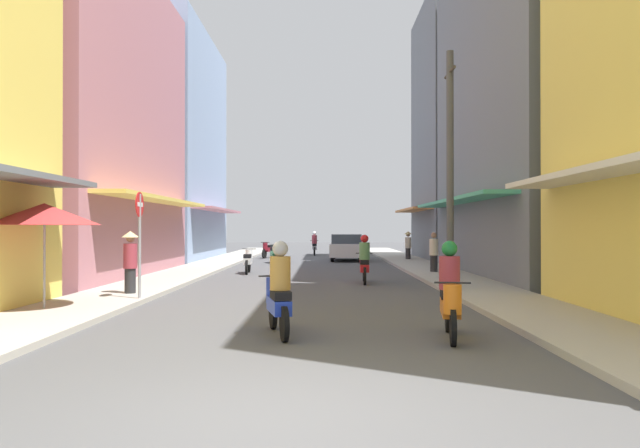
{
  "coord_description": "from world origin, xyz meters",
  "views": [
    {
      "loc": [
        0.48,
        -5.5,
        1.79
      ],
      "look_at": [
        0.32,
        18.59,
        1.95
      ],
      "focal_mm": 33.49,
      "sensor_mm": 36.0,
      "label": 1
    }
  ],
  "objects_px": {
    "parked_car": "(347,247)",
    "street_sign_no_entry": "(140,231)",
    "pedestrian_midway": "(434,254)",
    "motorbike_orange": "(450,295)",
    "motorbike_blue": "(279,293)",
    "motorbike_green": "(274,253)",
    "pedestrian_crossing": "(130,260)",
    "vendor_umbrella": "(44,214)",
    "motorbike_silver": "(314,245)",
    "motorbike_white": "(248,261)",
    "motorbike_maroon": "(268,250)",
    "motorbike_red": "(364,261)",
    "pedestrian_foreground": "(408,244)",
    "utility_pole": "(450,169)"
  },
  "relations": [
    {
      "from": "motorbike_silver",
      "to": "motorbike_orange",
      "type": "bearing_deg",
      "value": -84.8
    },
    {
      "from": "motorbike_green",
      "to": "motorbike_maroon",
      "type": "bearing_deg",
      "value": 98.78
    },
    {
      "from": "vendor_umbrella",
      "to": "street_sign_no_entry",
      "type": "xyz_separation_m",
      "value": [
        1.43,
        1.79,
        -0.36
      ]
    },
    {
      "from": "motorbike_maroon",
      "to": "parked_car",
      "type": "height_order",
      "value": "parked_car"
    },
    {
      "from": "motorbike_red",
      "to": "vendor_umbrella",
      "type": "distance_m",
      "value": 10.07
    },
    {
      "from": "motorbike_green",
      "to": "street_sign_no_entry",
      "type": "distance_m",
      "value": 16.38
    },
    {
      "from": "street_sign_no_entry",
      "to": "motorbike_orange",
      "type": "bearing_deg",
      "value": -34.76
    },
    {
      "from": "motorbike_red",
      "to": "street_sign_no_entry",
      "type": "relative_size",
      "value": 0.68
    },
    {
      "from": "motorbike_blue",
      "to": "motorbike_maroon",
      "type": "distance_m",
      "value": 25.71
    },
    {
      "from": "utility_pole",
      "to": "street_sign_no_entry",
      "type": "relative_size",
      "value": 2.55
    },
    {
      "from": "motorbike_orange",
      "to": "pedestrian_crossing",
      "type": "distance_m",
      "value": 8.96
    },
    {
      "from": "motorbike_silver",
      "to": "motorbike_white",
      "type": "bearing_deg",
      "value": -98.57
    },
    {
      "from": "motorbike_orange",
      "to": "pedestrian_crossing",
      "type": "xyz_separation_m",
      "value": [
        -7.02,
        5.57,
        0.26
      ]
    },
    {
      "from": "motorbike_white",
      "to": "vendor_umbrella",
      "type": "xyz_separation_m",
      "value": [
        -2.82,
        -11.14,
        1.57
      ]
    },
    {
      "from": "motorbike_white",
      "to": "parked_car",
      "type": "xyz_separation_m",
      "value": [
        4.24,
        9.26,
        0.24
      ]
    },
    {
      "from": "pedestrian_foreground",
      "to": "parked_car",
      "type": "bearing_deg",
      "value": 170.03
    },
    {
      "from": "motorbike_white",
      "to": "utility_pole",
      "type": "distance_m",
      "value": 9.9
    },
    {
      "from": "motorbike_red",
      "to": "pedestrian_foreground",
      "type": "distance_m",
      "value": 13.24
    },
    {
      "from": "motorbike_blue",
      "to": "pedestrian_midway",
      "type": "relative_size",
      "value": 1.1
    },
    {
      "from": "parked_car",
      "to": "pedestrian_midway",
      "type": "distance_m",
      "value": 10.33
    },
    {
      "from": "motorbike_maroon",
      "to": "pedestrian_foreground",
      "type": "height_order",
      "value": "pedestrian_foreground"
    },
    {
      "from": "parked_car",
      "to": "motorbike_blue",
      "type": "bearing_deg",
      "value": -95.01
    },
    {
      "from": "pedestrian_midway",
      "to": "utility_pole",
      "type": "xyz_separation_m",
      "value": [
        -0.69,
        -6.2,
        2.64
      ]
    },
    {
      "from": "motorbike_silver",
      "to": "motorbike_maroon",
      "type": "bearing_deg",
      "value": -126.58
    },
    {
      "from": "motorbike_white",
      "to": "pedestrian_midway",
      "type": "xyz_separation_m",
      "value": [
        7.21,
        -0.64,
        0.31
      ]
    },
    {
      "from": "motorbike_silver",
      "to": "street_sign_no_entry",
      "type": "distance_m",
      "value": 25.32
    },
    {
      "from": "motorbike_orange",
      "to": "motorbike_silver",
      "type": "xyz_separation_m",
      "value": [
        -2.68,
        29.48,
        0.0
      ]
    },
    {
      "from": "motorbike_orange",
      "to": "motorbike_blue",
      "type": "bearing_deg",
      "value": 174.56
    },
    {
      "from": "motorbike_white",
      "to": "vendor_umbrella",
      "type": "height_order",
      "value": "vendor_umbrella"
    },
    {
      "from": "motorbike_maroon",
      "to": "vendor_umbrella",
      "type": "xyz_separation_m",
      "value": [
        -2.48,
        -23.17,
        1.57
      ]
    },
    {
      "from": "motorbike_red",
      "to": "pedestrian_crossing",
      "type": "xyz_separation_m",
      "value": [
        -6.28,
        -4.09,
        0.26
      ]
    },
    {
      "from": "motorbike_orange",
      "to": "pedestrian_foreground",
      "type": "xyz_separation_m",
      "value": [
        2.49,
        22.5,
        0.21
      ]
    },
    {
      "from": "motorbike_maroon",
      "to": "utility_pole",
      "type": "bearing_deg",
      "value": -70.03
    },
    {
      "from": "motorbike_maroon",
      "to": "motorbike_silver",
      "type": "bearing_deg",
      "value": 53.42
    },
    {
      "from": "pedestrian_crossing",
      "to": "motorbike_white",
      "type": "bearing_deg",
      "value": 76.53
    },
    {
      "from": "motorbike_green",
      "to": "motorbike_maroon",
      "type": "height_order",
      "value": "same"
    },
    {
      "from": "pedestrian_crossing",
      "to": "street_sign_no_entry",
      "type": "xyz_separation_m",
      "value": [
        0.58,
        -1.11,
        0.75
      ]
    },
    {
      "from": "motorbike_orange",
      "to": "pedestrian_midway",
      "type": "bearing_deg",
      "value": 80.68
    },
    {
      "from": "motorbike_red",
      "to": "motorbike_blue",
      "type": "height_order",
      "value": "same"
    },
    {
      "from": "parked_car",
      "to": "street_sign_no_entry",
      "type": "relative_size",
      "value": 1.58
    },
    {
      "from": "motorbike_blue",
      "to": "pedestrian_foreground",
      "type": "bearing_deg",
      "value": 76.61
    },
    {
      "from": "motorbike_green",
      "to": "pedestrian_crossing",
      "type": "height_order",
      "value": "pedestrian_crossing"
    },
    {
      "from": "vendor_umbrella",
      "to": "utility_pole",
      "type": "relative_size",
      "value": 0.34
    },
    {
      "from": "motorbike_orange",
      "to": "pedestrian_crossing",
      "type": "bearing_deg",
      "value": 141.54
    },
    {
      "from": "motorbike_red",
      "to": "motorbike_green",
      "type": "relative_size",
      "value": 1.02
    },
    {
      "from": "motorbike_silver",
      "to": "motorbike_red",
      "type": "bearing_deg",
      "value": -84.39
    },
    {
      "from": "motorbike_silver",
      "to": "pedestrian_crossing",
      "type": "relative_size",
      "value": 1.06
    },
    {
      "from": "pedestrian_crossing",
      "to": "utility_pole",
      "type": "distance_m",
      "value": 8.96
    },
    {
      "from": "motorbike_green",
      "to": "vendor_umbrella",
      "type": "xyz_separation_m",
      "value": [
        -3.28,
        -18.02,
        1.57
      ]
    },
    {
      "from": "motorbike_orange",
      "to": "parked_car",
      "type": "bearing_deg",
      "value": 91.99
    }
  ]
}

